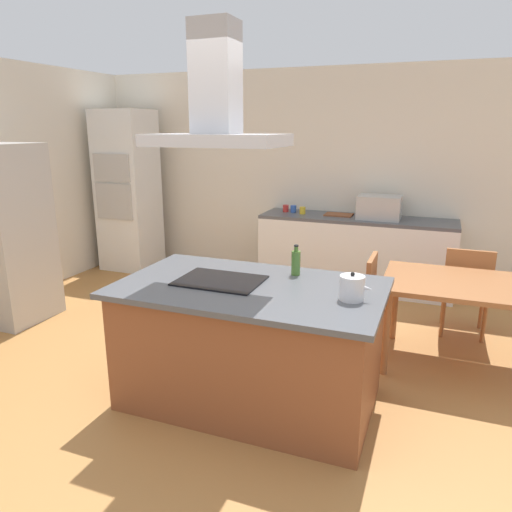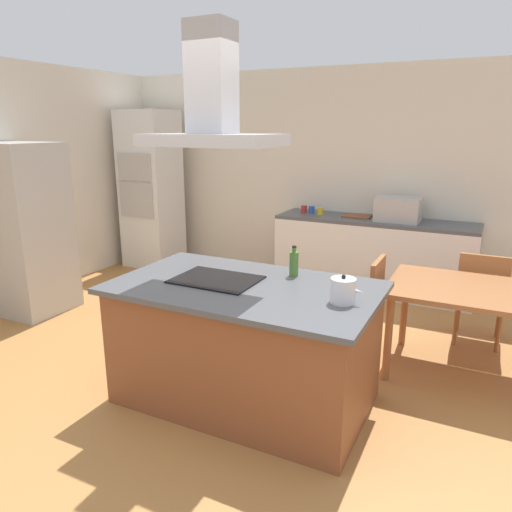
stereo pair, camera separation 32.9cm
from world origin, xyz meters
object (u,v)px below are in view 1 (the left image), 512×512
at_px(cooktop, 220,281).
at_px(cutting_board, 339,215).
at_px(coffee_mug_yellow, 302,210).
at_px(wall_oven_stack, 128,191).
at_px(olive_oil_bottle, 296,262).
at_px(range_hood, 216,107).
at_px(dining_table, 472,293).
at_px(coffee_mug_red, 286,208).
at_px(chair_at_left_end, 358,297).
at_px(tea_kettle, 352,288).
at_px(coffee_mug_blue, 293,209).
at_px(refrigerator, 2,234).
at_px(chair_facing_back_wall, 466,286).
at_px(countertop_microwave, 379,207).

distance_m(cooktop, cutting_board, 2.94).
bearing_deg(coffee_mug_yellow, wall_oven_stack, -174.94).
distance_m(olive_oil_bottle, cutting_board, 2.59).
bearing_deg(range_hood, dining_table, 32.71).
height_order(coffee_mug_red, wall_oven_stack, wall_oven_stack).
height_order(cooktop, chair_at_left_end, cooktop).
xyz_separation_m(cutting_board, chair_at_left_end, (0.56, -1.81, -0.40)).
bearing_deg(range_hood, tea_kettle, -2.12).
bearing_deg(olive_oil_bottle, coffee_mug_yellow, 104.62).
height_order(cooktop, coffee_mug_blue, coffee_mug_blue).
bearing_deg(cutting_board, wall_oven_stack, -174.46).
distance_m(coffee_mug_blue, range_hood, 3.18).
relative_size(coffee_mug_red, cutting_board, 0.26).
xyz_separation_m(cooktop, coffee_mug_yellow, (-0.19, 2.87, 0.04)).
bearing_deg(refrigerator, olive_oil_bottle, -4.00).
bearing_deg(wall_oven_stack, range_hood, -44.77).
bearing_deg(cooktop, dining_table, 32.71).
height_order(cutting_board, refrigerator, refrigerator).
relative_size(tea_kettle, olive_oil_bottle, 0.92).
height_order(coffee_mug_blue, range_hood, range_hood).
distance_m(olive_oil_bottle, coffee_mug_red, 2.75).
bearing_deg(tea_kettle, refrigerator, 170.64).
distance_m(cooktop, dining_table, 2.08).
distance_m(cutting_board, wall_oven_stack, 2.95).
bearing_deg(range_hood, chair_at_left_end, 53.59).
bearing_deg(chair_facing_back_wall, refrigerator, -164.94).
bearing_deg(coffee_mug_yellow, tea_kettle, -68.45).
xyz_separation_m(coffee_mug_red, wall_oven_stack, (-2.23, -0.30, 0.16)).
bearing_deg(dining_table, chair_at_left_end, 180.00).
xyz_separation_m(coffee_mug_yellow, wall_oven_stack, (-2.47, -0.22, 0.16)).
distance_m(olive_oil_bottle, coffee_mug_blue, 2.71).
height_order(olive_oil_bottle, coffee_mug_red, olive_oil_bottle).
bearing_deg(olive_oil_bottle, refrigerator, 176.00).
relative_size(countertop_microwave, cutting_board, 1.47).
xyz_separation_m(coffee_mug_red, refrigerator, (-2.31, -2.37, -0.03)).
bearing_deg(range_hood, coffee_mug_red, 98.52).
xyz_separation_m(cooktop, refrigerator, (-2.75, 0.57, 0.00)).
height_order(coffee_mug_red, range_hood, range_hood).
bearing_deg(cutting_board, dining_table, -50.79).
bearing_deg(chair_facing_back_wall, cooktop, -134.30).
relative_size(cooktop, coffee_mug_red, 6.67).
xyz_separation_m(chair_at_left_end, range_hood, (-0.82, -1.12, 1.59)).
xyz_separation_m(cooktop, coffee_mug_blue, (-0.34, 2.94, 0.04)).
relative_size(olive_oil_bottle, coffee_mug_blue, 2.56).
xyz_separation_m(countertop_microwave, chair_facing_back_wall, (0.98, -1.10, -0.53)).
relative_size(dining_table, range_hood, 1.56).
bearing_deg(chair_facing_back_wall, chair_at_left_end, -143.99).
bearing_deg(olive_oil_bottle, cutting_board, 94.51).
bearing_deg(cooktop, coffee_mug_blue, 96.53).
distance_m(coffee_mug_red, chair_at_left_end, 2.26).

